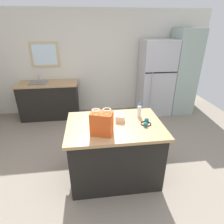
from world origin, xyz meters
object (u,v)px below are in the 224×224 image
at_px(bottle, 139,110).
at_px(small_box, 120,119).
at_px(ear_defenders, 146,123).
at_px(shopping_bag, 102,123).
at_px(kitchen_island, 115,150).
at_px(refrigerator, 156,78).
at_px(tall_cabinet, 183,73).

bearing_deg(bottle, small_box, -157.86).
xyz_separation_m(bottle, ear_defenders, (0.03, -0.26, -0.07)).
distance_m(shopping_bag, ear_defenders, 0.67).
height_order(small_box, bottle, bottle).
distance_m(shopping_bag, bottle, 0.74).
distance_m(kitchen_island, refrigerator, 2.65).
bearing_deg(refrigerator, shopping_bag, -122.69).
xyz_separation_m(tall_cabinet, bottle, (-1.68, -2.01, -0.06)).
relative_size(refrigerator, tall_cabinet, 0.89).
height_order(refrigerator, shopping_bag, refrigerator).
bearing_deg(refrigerator, kitchen_island, -121.75).
xyz_separation_m(tall_cabinet, shopping_bag, (-2.28, -2.44, -0.00)).
relative_size(small_box, ear_defenders, 0.61).
bearing_deg(shopping_bag, tall_cabinet, 47.01).
height_order(kitchen_island, bottle, bottle).
xyz_separation_m(refrigerator, small_box, (-1.28, -2.14, 0.01)).
distance_m(small_box, ear_defenders, 0.37).
height_order(tall_cabinet, shopping_bag, tall_cabinet).
height_order(tall_cabinet, bottle, tall_cabinet).
bearing_deg(kitchen_island, ear_defenders, -7.29).
relative_size(shopping_bag, ear_defenders, 1.75).
relative_size(refrigerator, ear_defenders, 9.55).
bearing_deg(tall_cabinet, refrigerator, -179.98).
distance_m(refrigerator, tall_cabinet, 0.72).
bearing_deg(shopping_bag, refrigerator, 57.31).
height_order(shopping_bag, bottle, shopping_bag).
xyz_separation_m(kitchen_island, shopping_bag, (-0.20, -0.23, 0.60)).
relative_size(kitchen_island, small_box, 11.16).
bearing_deg(tall_cabinet, bottle, -129.82).
xyz_separation_m(kitchen_island, small_box, (0.09, 0.08, 0.49)).
distance_m(refrigerator, shopping_bag, 2.90).
xyz_separation_m(tall_cabinet, small_box, (-1.99, -2.14, -0.11)).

